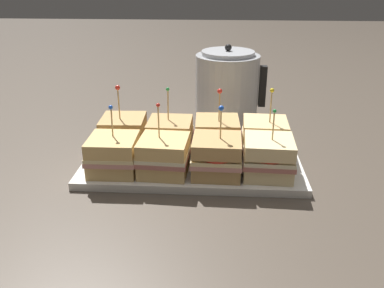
{
  "coord_description": "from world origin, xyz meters",
  "views": [
    {
      "loc": [
        0.05,
        -0.86,
        0.44
      ],
      "look_at": [
        0.0,
        0.0,
        0.06
      ],
      "focal_mm": 38.0,
      "sensor_mm": 36.0,
      "label": 1
    }
  ],
  "objects_px": {
    "sandwich_front_center_right": "(217,156)",
    "sandwich_back_center_right": "(217,136)",
    "sandwich_back_far_right": "(265,137)",
    "kettle_steel": "(227,88)",
    "serving_platter": "(192,164)",
    "sandwich_front_far_left": "(114,154)",
    "sandwich_back_center_left": "(170,136)",
    "sandwich_back_far_left": "(124,134)",
    "sandwich_front_far_right": "(268,157)",
    "sandwich_front_center_left": "(164,156)"
  },
  "relations": [
    {
      "from": "sandwich_front_center_right",
      "to": "sandwich_back_center_right",
      "type": "distance_m",
      "value": 0.12
    },
    {
      "from": "sandwich_back_far_right",
      "to": "kettle_steel",
      "type": "height_order",
      "value": "kettle_steel"
    },
    {
      "from": "serving_platter",
      "to": "sandwich_front_center_right",
      "type": "distance_m",
      "value": 0.1
    },
    {
      "from": "sandwich_front_far_left",
      "to": "sandwich_back_far_right",
      "type": "xyz_separation_m",
      "value": [
        0.34,
        0.12,
        0.0
      ]
    },
    {
      "from": "kettle_steel",
      "to": "sandwich_back_center_left",
      "type": "bearing_deg",
      "value": -117.48
    },
    {
      "from": "sandwich_front_center_right",
      "to": "kettle_steel",
      "type": "distance_m",
      "value": 0.39
    },
    {
      "from": "sandwich_front_far_left",
      "to": "sandwich_back_far_left",
      "type": "relative_size",
      "value": 0.9
    },
    {
      "from": "sandwich_back_center_left",
      "to": "kettle_steel",
      "type": "relative_size",
      "value": 0.68
    },
    {
      "from": "sandwich_front_far_left",
      "to": "kettle_steel",
      "type": "distance_m",
      "value": 0.47
    },
    {
      "from": "serving_platter",
      "to": "sandwich_back_far_right",
      "type": "relative_size",
      "value": 3.07
    },
    {
      "from": "sandwich_front_far_right",
      "to": "kettle_steel",
      "type": "xyz_separation_m",
      "value": [
        -0.08,
        0.39,
        0.05
      ]
    },
    {
      "from": "sandwich_front_center_left",
      "to": "sandwich_back_center_left",
      "type": "distance_m",
      "value": 0.12
    },
    {
      "from": "sandwich_back_far_left",
      "to": "sandwich_back_center_left",
      "type": "bearing_deg",
      "value": -0.67
    },
    {
      "from": "serving_platter",
      "to": "sandwich_front_far_left",
      "type": "relative_size",
      "value": 3.38
    },
    {
      "from": "sandwich_back_center_right",
      "to": "sandwich_front_center_right",
      "type": "bearing_deg",
      "value": -89.96
    },
    {
      "from": "sandwich_front_center_right",
      "to": "sandwich_back_center_right",
      "type": "height_order",
      "value": "sandwich_back_center_right"
    },
    {
      "from": "sandwich_front_center_left",
      "to": "sandwich_back_center_right",
      "type": "height_order",
      "value": "sandwich_back_center_right"
    },
    {
      "from": "sandwich_front_center_right",
      "to": "sandwich_back_far_left",
      "type": "relative_size",
      "value": 0.94
    },
    {
      "from": "sandwich_front_center_right",
      "to": "sandwich_back_far_left",
      "type": "bearing_deg",
      "value": 153.18
    },
    {
      "from": "sandwich_back_center_right",
      "to": "sandwich_front_far_right",
      "type": "bearing_deg",
      "value": -45.97
    },
    {
      "from": "sandwich_front_center_left",
      "to": "sandwich_back_far_right",
      "type": "distance_m",
      "value": 0.26
    },
    {
      "from": "sandwich_front_center_left",
      "to": "sandwich_front_far_right",
      "type": "distance_m",
      "value": 0.23
    },
    {
      "from": "sandwich_back_far_left",
      "to": "sandwich_back_center_right",
      "type": "xyz_separation_m",
      "value": [
        0.23,
        0.0,
        0.0
      ]
    },
    {
      "from": "serving_platter",
      "to": "sandwich_back_center_left",
      "type": "relative_size",
      "value": 3.19
    },
    {
      "from": "sandwich_front_center_right",
      "to": "sandwich_front_far_right",
      "type": "distance_m",
      "value": 0.11
    },
    {
      "from": "sandwich_front_far_left",
      "to": "sandwich_back_far_left",
      "type": "height_order",
      "value": "sandwich_back_far_left"
    },
    {
      "from": "sandwich_front_far_left",
      "to": "sandwich_back_center_right",
      "type": "xyz_separation_m",
      "value": [
        0.23,
        0.12,
        0.0
      ]
    },
    {
      "from": "sandwich_back_far_left",
      "to": "sandwich_front_far_left",
      "type": "bearing_deg",
      "value": -88.55
    },
    {
      "from": "sandwich_front_center_left",
      "to": "sandwich_front_center_right",
      "type": "xyz_separation_m",
      "value": [
        0.12,
        0.0,
        0.0
      ]
    },
    {
      "from": "sandwich_front_far_right",
      "to": "sandwich_back_center_right",
      "type": "height_order",
      "value": "sandwich_back_center_right"
    },
    {
      "from": "sandwich_front_center_right",
      "to": "sandwich_back_far_left",
      "type": "distance_m",
      "value": 0.26
    },
    {
      "from": "serving_platter",
      "to": "kettle_steel",
      "type": "distance_m",
      "value": 0.36
    },
    {
      "from": "sandwich_front_far_left",
      "to": "serving_platter",
      "type": "bearing_deg",
      "value": 19.24
    },
    {
      "from": "sandwich_front_center_left",
      "to": "sandwich_back_far_right",
      "type": "xyz_separation_m",
      "value": [
        0.23,
        0.12,
        0.0
      ]
    },
    {
      "from": "serving_platter",
      "to": "sandwich_front_far_left",
      "type": "xyz_separation_m",
      "value": [
        -0.17,
        -0.06,
        0.05
      ]
    },
    {
      "from": "sandwich_front_far_right",
      "to": "sandwich_front_center_right",
      "type": "bearing_deg",
      "value": -178.99
    },
    {
      "from": "sandwich_front_far_right",
      "to": "sandwich_back_center_left",
      "type": "relative_size",
      "value": 0.95
    },
    {
      "from": "kettle_steel",
      "to": "sandwich_back_far_right",
      "type": "bearing_deg",
      "value": -72.25
    },
    {
      "from": "sandwich_front_center_left",
      "to": "sandwich_back_far_left",
      "type": "bearing_deg",
      "value": 134.44
    },
    {
      "from": "serving_platter",
      "to": "sandwich_back_center_left",
      "type": "distance_m",
      "value": 0.09
    },
    {
      "from": "sandwich_front_far_right",
      "to": "kettle_steel",
      "type": "distance_m",
      "value": 0.4
    },
    {
      "from": "sandwich_front_far_left",
      "to": "kettle_steel",
      "type": "xyz_separation_m",
      "value": [
        0.26,
        0.39,
        0.05
      ]
    },
    {
      "from": "sandwich_front_center_right",
      "to": "sandwich_back_center_right",
      "type": "xyz_separation_m",
      "value": [
        -0.0,
        0.12,
        0.0
      ]
    },
    {
      "from": "sandwich_front_center_left",
      "to": "sandwich_back_center_right",
      "type": "xyz_separation_m",
      "value": [
        0.12,
        0.12,
        0.0
      ]
    },
    {
      "from": "sandwich_front_center_left",
      "to": "kettle_steel",
      "type": "distance_m",
      "value": 0.42
    },
    {
      "from": "sandwich_back_center_left",
      "to": "kettle_steel",
      "type": "bearing_deg",
      "value": 62.52
    },
    {
      "from": "sandwich_front_far_left",
      "to": "sandwich_back_far_right",
      "type": "distance_m",
      "value": 0.36
    },
    {
      "from": "sandwich_back_center_right",
      "to": "sandwich_front_center_left",
      "type": "bearing_deg",
      "value": -134.4
    },
    {
      "from": "sandwich_front_center_left",
      "to": "sandwich_front_center_right",
      "type": "bearing_deg",
      "value": 0.28
    },
    {
      "from": "serving_platter",
      "to": "sandwich_back_far_left",
      "type": "xyz_separation_m",
      "value": [
        -0.17,
        0.06,
        0.05
      ]
    }
  ]
}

